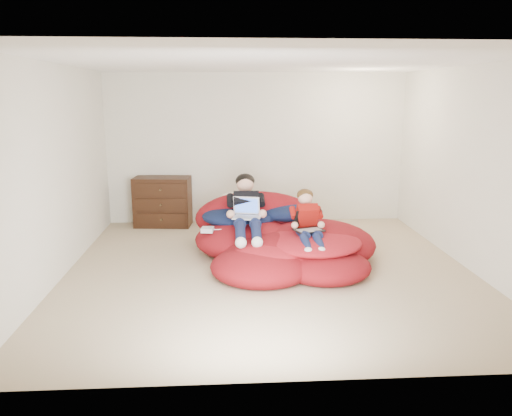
# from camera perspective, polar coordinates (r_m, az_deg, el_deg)

# --- Properties ---
(room_shell) EXTENTS (5.10, 5.10, 2.77)m
(room_shell) POSITION_cam_1_polar(r_m,az_deg,el_deg) (6.22, 1.52, -5.15)
(room_shell) COLOR tan
(room_shell) RESTS_ON ground
(dresser) EXTENTS (0.95, 0.56, 0.82)m
(dresser) POSITION_cam_1_polar(r_m,az_deg,el_deg) (8.40, -10.61, 0.72)
(dresser) COLOR #321B0D
(dresser) RESTS_ON ground
(beanbag_pile) EXTENTS (2.43, 2.30, 0.87)m
(beanbag_pile) POSITION_cam_1_polar(r_m,az_deg,el_deg) (6.62, 2.78, -3.76)
(beanbag_pile) COLOR maroon
(beanbag_pile) RESTS_ON ground
(cream_pillow) EXTENTS (0.39, 0.25, 0.25)m
(cream_pillow) POSITION_cam_1_polar(r_m,az_deg,el_deg) (7.32, -2.70, 0.83)
(cream_pillow) COLOR white
(cream_pillow) RESTS_ON beanbag_pile
(older_boy) EXTENTS (0.35, 1.30, 0.73)m
(older_boy) POSITION_cam_1_polar(r_m,az_deg,el_deg) (6.62, -1.11, 0.11)
(older_boy) COLOR black
(older_boy) RESTS_ON beanbag_pile
(younger_boy) EXTENTS (0.31, 0.95, 0.65)m
(younger_boy) POSITION_cam_1_polar(r_m,az_deg,el_deg) (6.28, 5.92, -1.33)
(younger_boy) COLOR #A1130E
(younger_boy) RESTS_ON beanbag_pile
(laptop_white) EXTENTS (0.40, 0.37, 0.26)m
(laptop_white) POSITION_cam_1_polar(r_m,az_deg,el_deg) (6.51, -1.06, -0.47)
(laptop_white) COLOR silver
(laptop_white) RESTS_ON older_boy
(laptop_black) EXTENTS (0.41, 0.46, 0.24)m
(laptop_black) POSITION_cam_1_polar(r_m,az_deg,el_deg) (6.26, 5.96, -1.88)
(laptop_black) COLOR black
(laptop_black) RESTS_ON younger_boy
(power_adapter) EXTENTS (0.18, 0.18, 0.06)m
(power_adapter) POSITION_cam_1_polar(r_m,az_deg,el_deg) (6.54, -5.56, -2.48)
(power_adapter) COLOR silver
(power_adapter) RESTS_ON beanbag_pile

